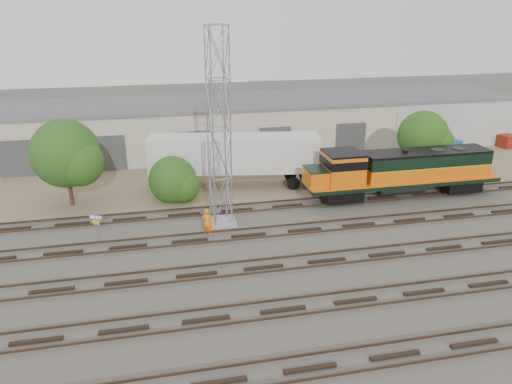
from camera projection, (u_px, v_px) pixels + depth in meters
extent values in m
plane|color=#47423A|center=(311.00, 240.00, 33.42)|extent=(140.00, 140.00, 0.00)
cube|color=#726047|center=(262.00, 171.00, 47.10)|extent=(80.00, 16.00, 0.02)
cube|color=black|center=(395.00, 355.00, 22.45)|extent=(80.00, 2.40, 0.14)
cube|color=#4C3828|center=(403.00, 364.00, 21.71)|extent=(80.00, 0.08, 0.14)
cube|color=#4C3828|center=(388.00, 342.00, 23.08)|extent=(80.00, 0.08, 0.14)
cube|color=black|center=(356.00, 301.00, 26.55)|extent=(80.00, 2.40, 0.14)
cube|color=#4C3828|center=(361.00, 306.00, 25.82)|extent=(80.00, 0.08, 0.14)
cube|color=#4C3828|center=(350.00, 291.00, 27.19)|extent=(80.00, 0.08, 0.14)
cube|color=black|center=(327.00, 260.00, 30.66)|extent=(80.00, 2.40, 0.14)
cube|color=#4C3828|center=(331.00, 264.00, 29.92)|extent=(80.00, 0.08, 0.14)
cube|color=#4C3828|center=(323.00, 253.00, 31.29)|extent=(80.00, 0.08, 0.14)
cube|color=black|center=(305.00, 230.00, 34.76)|extent=(80.00, 2.40, 0.14)
cube|color=#4C3828|center=(308.00, 233.00, 34.03)|extent=(80.00, 0.08, 0.14)
cube|color=#4C3828|center=(302.00, 224.00, 35.40)|extent=(80.00, 0.08, 0.14)
cube|color=black|center=(287.00, 206.00, 38.87)|extent=(80.00, 2.40, 0.14)
cube|color=#4C3828|center=(290.00, 208.00, 38.13)|extent=(80.00, 0.08, 0.14)
cube|color=#4C3828|center=(285.00, 200.00, 39.50)|extent=(80.00, 0.08, 0.14)
cube|color=#BBB49C|center=(245.00, 125.00, 53.51)|extent=(58.00, 10.00, 5.00)
cube|color=#59595B|center=(245.00, 101.00, 52.56)|extent=(58.40, 10.40, 0.30)
cube|color=#999993|center=(456.00, 126.00, 53.25)|extent=(14.00, 0.10, 5.00)
cube|color=#333335|center=(16.00, 159.00, 44.83)|extent=(3.20, 0.12, 3.40)
cube|color=#333335|center=(108.00, 154.00, 46.41)|extent=(3.20, 0.12, 3.40)
cube|color=#333335|center=(194.00, 149.00, 47.99)|extent=(3.20, 0.12, 3.40)
cube|color=#333335|center=(275.00, 144.00, 49.57)|extent=(3.20, 0.12, 3.40)
cube|color=#333335|center=(350.00, 139.00, 51.15)|extent=(3.20, 0.12, 3.40)
cube|color=#333335|center=(421.00, 135.00, 52.74)|extent=(3.20, 0.12, 3.40)
cube|color=black|center=(341.00, 193.00, 39.49)|extent=(3.02, 2.27, 0.94)
cube|color=black|center=(458.00, 184.00, 41.54)|extent=(3.02, 2.27, 0.94)
cube|color=black|center=(402.00, 181.00, 40.29)|extent=(16.05, 2.83, 0.33)
cylinder|color=black|center=(401.00, 188.00, 40.50)|extent=(3.97, 1.04, 1.04)
cube|color=#D95E0A|center=(424.00, 171.00, 40.40)|extent=(10.39, 2.46, 1.13)
cube|color=black|center=(426.00, 159.00, 40.03)|extent=(10.39, 2.46, 0.94)
cube|color=black|center=(427.00, 152.00, 39.82)|extent=(10.39, 2.46, 0.19)
cube|color=#D95E0A|center=(343.00, 169.00, 38.76)|extent=(2.83, 2.83, 2.46)
cube|color=black|center=(344.00, 153.00, 38.30)|extent=(2.83, 2.83, 0.15)
cube|color=#D95E0A|center=(316.00, 178.00, 38.54)|extent=(1.51, 2.27, 1.32)
cube|color=gray|center=(221.00, 222.00, 35.98)|extent=(2.01, 2.01, 0.20)
cylinder|color=gray|center=(209.00, 128.00, 33.98)|extent=(0.10, 0.10, 13.42)
cylinder|color=gray|center=(227.00, 127.00, 34.22)|extent=(0.10, 0.10, 13.42)
cylinder|color=gray|center=(211.00, 132.00, 32.85)|extent=(0.10, 0.10, 13.42)
cylinder|color=gray|center=(229.00, 131.00, 33.10)|extent=(0.10, 0.10, 13.42)
cylinder|color=gray|center=(97.00, 229.00, 32.66)|extent=(0.06, 0.06, 2.01)
cube|color=white|center=(96.00, 217.00, 32.35)|extent=(0.77, 0.36, 0.20)
cube|color=yellow|center=(96.00, 222.00, 32.48)|extent=(0.39, 0.20, 0.32)
imported|color=orange|center=(207.00, 222.00, 33.76)|extent=(0.84, 0.71, 1.96)
cube|color=silver|center=(234.00, 153.00, 42.26)|extent=(14.58, 5.19, 2.97)
cube|color=black|center=(299.00, 179.00, 43.35)|extent=(3.06, 3.15, 1.10)
cube|color=black|center=(169.00, 183.00, 41.78)|extent=(0.17, 0.17, 1.43)
cube|color=black|center=(172.00, 175.00, 43.83)|extent=(0.17, 0.17, 1.43)
cube|color=#154D92|center=(451.00, 147.00, 51.83)|extent=(2.07, 2.02, 1.50)
cube|color=maroon|center=(507.00, 141.00, 54.32)|extent=(1.74, 1.66, 1.40)
cylinder|color=#382619|center=(71.00, 191.00, 38.77)|extent=(0.33, 0.33, 2.39)
sphere|color=#1B4614|center=(65.00, 153.00, 37.69)|extent=(5.21, 5.21, 5.21)
sphere|color=#1B4614|center=(79.00, 162.00, 37.37)|extent=(3.65, 3.65, 3.65)
cylinder|color=#382619|center=(174.00, 197.00, 40.28)|extent=(0.26, 0.26, 0.34)
sphere|color=#1B4614|center=(173.00, 180.00, 39.74)|extent=(3.79, 3.79, 3.79)
sphere|color=#1B4614|center=(183.00, 186.00, 39.51)|extent=(2.65, 2.65, 2.65)
cylinder|color=#382619|center=(419.00, 165.00, 45.12)|extent=(0.26, 0.26, 2.24)
sphere|color=#1B4614|center=(423.00, 136.00, 44.16)|extent=(4.47, 4.47, 4.47)
sphere|color=#1B4614|center=(435.00, 142.00, 43.89)|extent=(3.13, 3.13, 3.13)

